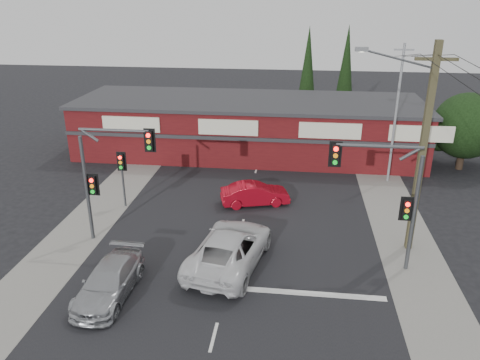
# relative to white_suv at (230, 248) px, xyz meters

# --- Properties ---
(ground) EXTENTS (120.00, 120.00, 0.00)m
(ground) POSITION_rel_white_suv_xyz_m (0.11, -0.41, -0.86)
(ground) COLOR black
(ground) RESTS_ON ground
(road_strip) EXTENTS (14.00, 70.00, 0.01)m
(road_strip) POSITION_rel_white_suv_xyz_m (0.11, 4.59, -0.85)
(road_strip) COLOR black
(road_strip) RESTS_ON ground
(verge_left) EXTENTS (3.00, 70.00, 0.02)m
(verge_left) POSITION_rel_white_suv_xyz_m (-8.39, 4.59, -0.85)
(verge_left) COLOR gray
(verge_left) RESTS_ON ground
(verge_right) EXTENTS (3.00, 70.00, 0.02)m
(verge_right) POSITION_rel_white_suv_xyz_m (8.61, 4.59, -0.85)
(verge_right) COLOR gray
(verge_right) RESTS_ON ground
(stop_line) EXTENTS (6.50, 0.35, 0.01)m
(stop_line) POSITION_rel_white_suv_xyz_m (3.61, -1.91, -0.84)
(stop_line) COLOR silver
(stop_line) RESTS_ON ground
(white_suv) EXTENTS (3.93, 6.57, 1.71)m
(white_suv) POSITION_rel_white_suv_xyz_m (0.00, 0.00, 0.00)
(white_suv) COLOR silver
(white_suv) RESTS_ON ground
(silver_suv) EXTENTS (2.02, 4.69, 1.35)m
(silver_suv) POSITION_rel_white_suv_xyz_m (-4.65, -3.00, -0.18)
(silver_suv) COLOR #A4A6A9
(silver_suv) RESTS_ON ground
(red_sedan) EXTENTS (4.28, 2.48, 1.33)m
(red_sedan) POSITION_rel_white_suv_xyz_m (0.55, 6.78, -0.19)
(red_sedan) COLOR #A00918
(red_sedan) RESTS_ON ground
(lane_dashes) EXTENTS (0.12, 37.22, 0.01)m
(lane_dashes) POSITION_rel_white_suv_xyz_m (0.11, -0.60, -0.84)
(lane_dashes) COLOR silver
(lane_dashes) RESTS_ON ground
(shop_building) EXTENTS (27.30, 8.40, 4.22)m
(shop_building) POSITION_rel_white_suv_xyz_m (-0.89, 16.57, 1.28)
(shop_building) COLOR #4A0E11
(shop_building) RESTS_ON ground
(tree_cluster) EXTENTS (5.90, 5.10, 5.50)m
(tree_cluster) POSITION_rel_white_suv_xyz_m (14.80, 15.03, 2.04)
(tree_cluster) COLOR #2D2116
(tree_cluster) RESTS_ON ground
(conifer_near) EXTENTS (1.80, 1.80, 9.25)m
(conifer_near) POSITION_rel_white_suv_xyz_m (3.61, 23.59, 4.62)
(conifer_near) COLOR #2D2116
(conifer_near) RESTS_ON ground
(conifer_far) EXTENTS (1.80, 1.80, 9.25)m
(conifer_far) POSITION_rel_white_suv_xyz_m (7.11, 25.59, 4.62)
(conifer_far) COLOR #2D2116
(conifer_far) RESTS_ON ground
(traffic_mast_left) EXTENTS (3.77, 0.27, 5.97)m
(traffic_mast_left) POSITION_rel_white_suv_xyz_m (-6.32, 1.59, 3.07)
(traffic_mast_left) COLOR #47494C
(traffic_mast_left) RESTS_ON ground
(traffic_mast_right) EXTENTS (3.96, 0.27, 5.97)m
(traffic_mast_right) POSITION_rel_white_suv_xyz_m (6.97, 0.59, 3.09)
(traffic_mast_right) COLOR #47494C
(traffic_mast_right) RESTS_ON ground
(pedestal_signal) EXTENTS (0.55, 0.27, 3.38)m
(pedestal_signal) POSITION_rel_white_suv_xyz_m (-7.09, 5.59, 1.55)
(pedestal_signal) COLOR #47494C
(pedestal_signal) RESTS_ON ground
(utility_pole) EXTENTS (4.38, 0.59, 10.00)m
(utility_pole) POSITION_rel_white_suv_xyz_m (8.47, 2.57, 4.54)
(utility_pole) COLOR #4D472B
(utility_pole) RESTS_ON ground
(steel_pole) EXTENTS (1.20, 0.16, 9.00)m
(steel_pole) POSITION_rel_white_suv_xyz_m (9.11, 11.59, 3.85)
(steel_pole) COLOR gray
(steel_pole) RESTS_ON ground
(power_lines) EXTENTS (2.01, 29.00, 1.22)m
(power_lines) POSITION_rel_white_suv_xyz_m (8.58, -2.88, 8.19)
(power_lines) COLOR black
(power_lines) RESTS_ON ground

